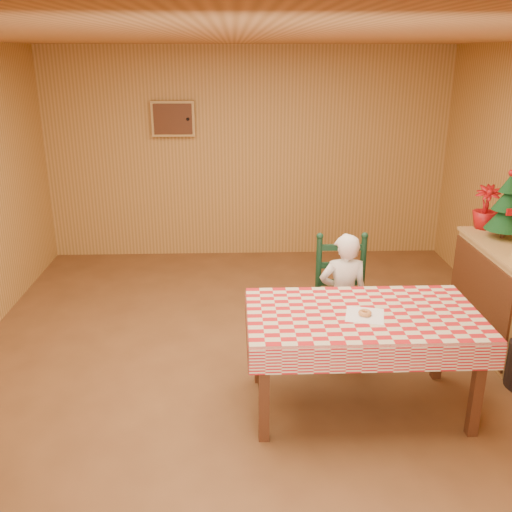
{
  "coord_description": "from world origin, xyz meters",
  "views": [
    {
      "loc": [
        -0.16,
        -4.14,
        2.5
      ],
      "look_at": [
        0.0,
        0.2,
        0.95
      ],
      "focal_mm": 40.0,
      "sensor_mm": 36.0,
      "label": 1
    }
  ],
  "objects": [
    {
      "name": "shelf_unit",
      "position": [
        2.23,
        0.41,
        0.47
      ],
      "size": [
        0.54,
        1.24,
        0.93
      ],
      "color": "tan",
      "rests_on": "ground"
    },
    {
      "name": "christmas_tree",
      "position": [
        2.24,
        0.66,
        1.21
      ],
      "size": [
        0.34,
        0.34,
        0.62
      ],
      "color": "#532A16",
      "rests_on": "shelf_unit"
    },
    {
      "name": "cabin_walls",
      "position": [
        -0.0,
        0.53,
        1.83
      ],
      "size": [
        5.1,
        6.05,
        2.65
      ],
      "color": "#BA8843",
      "rests_on": "ground"
    },
    {
      "name": "ground",
      "position": [
        0.0,
        0.0,
        0.0
      ],
      "size": [
        6.0,
        6.0,
        0.0
      ],
      "primitive_type": "plane",
      "color": "brown",
      "rests_on": "ground"
    },
    {
      "name": "napkin",
      "position": [
        0.73,
        -0.56,
        0.77
      ],
      "size": [
        0.32,
        0.32,
        0.0
      ],
      "primitive_type": "cube",
      "rotation": [
        0.0,
        0.0,
        -0.25
      ],
      "color": "white",
      "rests_on": "dining_table"
    },
    {
      "name": "donut",
      "position": [
        0.73,
        -0.56,
        0.79
      ],
      "size": [
        0.12,
        0.12,
        0.03
      ],
      "primitive_type": "torus",
      "rotation": [
        0.0,
        0.0,
        0.33
      ],
      "color": "#CE884A",
      "rests_on": "napkin"
    },
    {
      "name": "ladder_chair",
      "position": [
        0.73,
        0.28,
        0.5
      ],
      "size": [
        0.44,
        0.4,
        1.08
      ],
      "color": "black",
      "rests_on": "ground"
    },
    {
      "name": "seated_child",
      "position": [
        0.73,
        0.22,
        0.56
      ],
      "size": [
        0.41,
        0.27,
        1.12
      ],
      "primitive_type": "imported",
      "rotation": [
        0.0,
        0.0,
        3.14
      ],
      "color": "silver",
      "rests_on": "ground"
    },
    {
      "name": "dining_table",
      "position": [
        0.73,
        -0.51,
        0.69
      ],
      "size": [
        1.66,
        0.96,
        0.77
      ],
      "color": "#532A16",
      "rests_on": "ground"
    },
    {
      "name": "flower_arrangement",
      "position": [
        2.19,
        0.96,
        1.14
      ],
      "size": [
        0.3,
        0.3,
        0.41
      ],
      "primitive_type": "imported",
      "rotation": [
        0.0,
        0.0,
        -0.39
      ],
      "color": "#9E0E10",
      "rests_on": "shelf_unit"
    }
  ]
}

